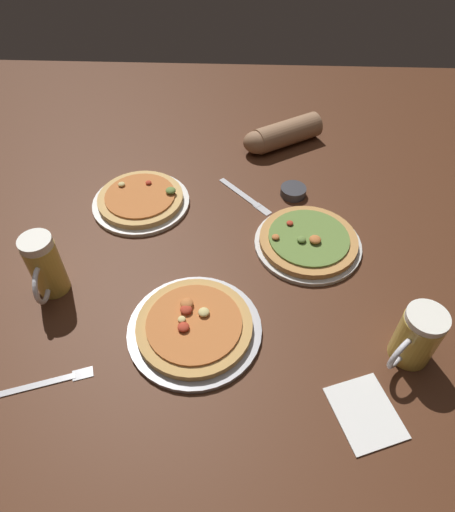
# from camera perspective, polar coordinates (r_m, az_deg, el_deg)

# --- Properties ---
(ground_plane) EXTENTS (2.40, 2.40, 0.03)m
(ground_plane) POSITION_cam_1_polar(r_m,az_deg,el_deg) (1.21, 0.00, -1.13)
(ground_plane) COLOR #4C2816
(pizza_plate_near) EXTENTS (0.31, 0.31, 0.05)m
(pizza_plate_near) POSITION_cam_1_polar(r_m,az_deg,el_deg) (1.05, -4.25, -9.02)
(pizza_plate_near) COLOR #B2B2B7
(pizza_plate_near) RESTS_ON ground_plane
(pizza_plate_far) EXTENTS (0.29, 0.29, 0.05)m
(pizza_plate_far) POSITION_cam_1_polar(r_m,az_deg,el_deg) (1.24, 10.24, 1.84)
(pizza_plate_far) COLOR silver
(pizza_plate_far) RESTS_ON ground_plane
(pizza_plate_side) EXTENTS (0.29, 0.29, 0.05)m
(pizza_plate_side) POSITION_cam_1_polar(r_m,az_deg,el_deg) (1.38, -10.99, 7.06)
(pizza_plate_side) COLOR silver
(pizza_plate_side) RESTS_ON ground_plane
(beer_mug_dark) EXTENTS (0.12, 0.12, 0.15)m
(beer_mug_dark) POSITION_cam_1_polar(r_m,az_deg,el_deg) (1.05, 22.96, -9.49)
(beer_mug_dark) COLOR gold
(beer_mug_dark) RESTS_ON ground_plane
(beer_mug_amber) EXTENTS (0.08, 0.14, 0.17)m
(beer_mug_amber) POSITION_cam_1_polar(r_m,az_deg,el_deg) (1.16, -22.28, -1.27)
(beer_mug_amber) COLOR gold
(beer_mug_amber) RESTS_ON ground_plane
(ramekin_sauce) EXTENTS (0.08, 0.08, 0.03)m
(ramekin_sauce) POSITION_cam_1_polar(r_m,az_deg,el_deg) (1.40, 8.39, 8.17)
(ramekin_sauce) COLOR #333338
(ramekin_sauce) RESTS_ON ground_plane
(napkin_folded) EXTENTS (0.16, 0.18, 0.01)m
(napkin_folded) POSITION_cam_1_polar(r_m,az_deg,el_deg) (1.00, 17.19, -18.52)
(napkin_folded) COLOR white
(napkin_folded) RESTS_ON ground_plane
(fork_left) EXTENTS (0.22, 0.09, 0.01)m
(fork_left) POSITION_cam_1_polar(r_m,az_deg,el_deg) (1.07, -22.70, -14.81)
(fork_left) COLOR silver
(fork_left) RESTS_ON ground_plane
(knife_right) EXTENTS (0.17, 0.18, 0.01)m
(knife_right) POSITION_cam_1_polar(r_m,az_deg,el_deg) (1.39, 2.21, 7.67)
(knife_right) COLOR silver
(knife_right) RESTS_ON ground_plane
(diner_arm) EXTENTS (0.28, 0.20, 0.09)m
(diner_arm) POSITION_cam_1_polar(r_m,az_deg,el_deg) (1.60, 6.69, 15.06)
(diner_arm) COLOR #936B4C
(diner_arm) RESTS_ON ground_plane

